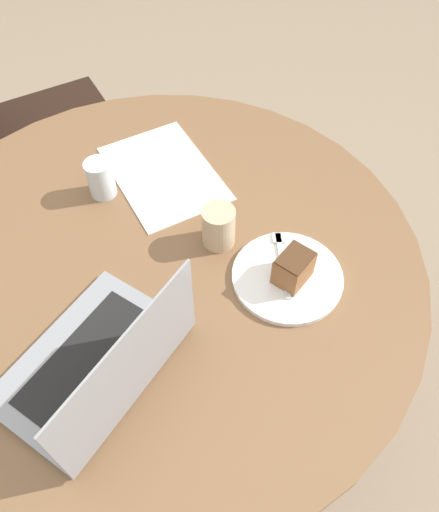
{
  "coord_description": "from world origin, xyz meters",
  "views": [
    {
      "loc": [
        0.66,
        0.09,
        1.61
      ],
      "look_at": [
        0.04,
        0.14,
        0.78
      ],
      "focal_mm": 35.0,
      "sensor_mm": 36.0,
      "label": 1
    }
  ],
  "objects": [
    {
      "name": "ground_plane",
      "position": [
        0.0,
        0.0,
        0.0
      ],
      "size": [
        12.0,
        12.0,
        0.0
      ],
      "primitive_type": "plane",
      "color": "gray"
    },
    {
      "name": "dining_table",
      "position": [
        0.0,
        0.0,
        0.61
      ],
      "size": [
        1.17,
        1.17,
        0.74
      ],
      "color": "brown",
      "rests_on": "ground_plane"
    },
    {
      "name": "chair",
      "position": [
        -0.8,
        -0.45,
        0.5
      ],
      "size": [
        0.56,
        0.56,
        0.97
      ],
      "rotation": [
        0.0,
        0.0,
        6.71
      ],
      "color": "black",
      "rests_on": "ground_plane"
    },
    {
      "name": "paper_document",
      "position": [
        -0.26,
        0.03,
        0.74
      ],
      "size": [
        0.39,
        0.34,
        0.0
      ],
      "rotation": [
        0.0,
        0.0,
        0.42
      ],
      "color": "white",
      "rests_on": "dining_table"
    },
    {
      "name": "plate",
      "position": [
        0.08,
        0.28,
        0.75
      ],
      "size": [
        0.23,
        0.23,
        0.01
      ],
      "color": "white",
      "rests_on": "dining_table"
    },
    {
      "name": "cake_slice",
      "position": [
        0.09,
        0.28,
        0.79
      ],
      "size": [
        0.09,
        0.09,
        0.07
      ],
      "rotation": [
        0.0,
        0.0,
        5.53
      ],
      "color": "brown",
      "rests_on": "plate"
    },
    {
      "name": "fork",
      "position": [
        0.04,
        0.27,
        0.76
      ],
      "size": [
        0.17,
        0.03,
        0.0
      ],
      "rotation": [
        0.0,
        0.0,
        3.11
      ],
      "color": "silver",
      "rests_on": "plate"
    },
    {
      "name": "coffee_glass",
      "position": [
        -0.03,
        0.14,
        0.79
      ],
      "size": [
        0.07,
        0.07,
        0.1
      ],
      "color": "#C6AD89",
      "rests_on": "dining_table"
    },
    {
      "name": "water_glass",
      "position": [
        -0.2,
        -0.12,
        0.79
      ],
      "size": [
        0.06,
        0.06,
        0.09
      ],
      "color": "silver",
      "rests_on": "dining_table"
    },
    {
      "name": "laptop",
      "position": [
        0.26,
        -0.09,
        0.78
      ],
      "size": [
        0.41,
        0.39,
        0.23
      ],
      "rotation": [
        0.0,
        0.0,
        8.76
      ],
      "color": "gray",
      "rests_on": "dining_table"
    }
  ]
}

